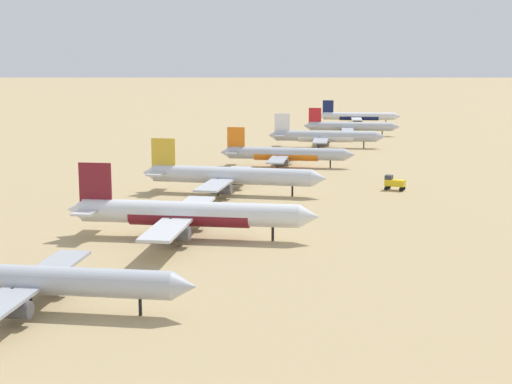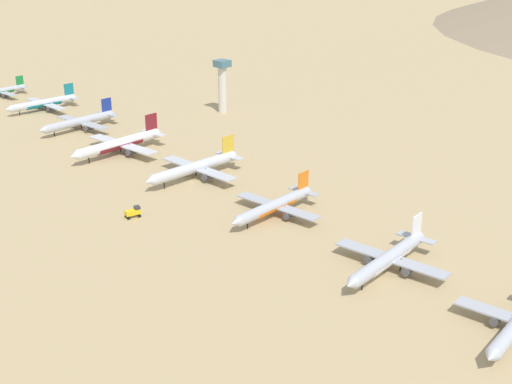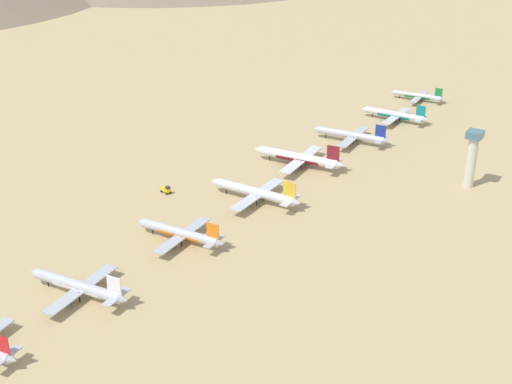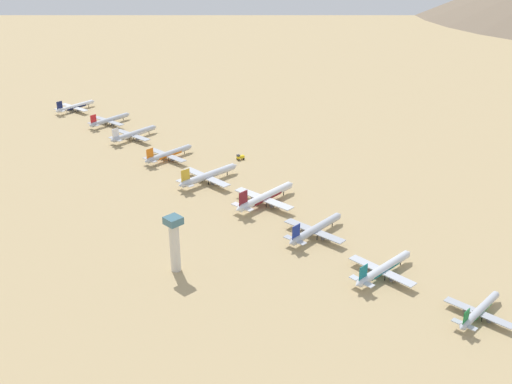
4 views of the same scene
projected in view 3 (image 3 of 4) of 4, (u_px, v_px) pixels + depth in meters
The scene contains 10 objects.
ground_plane at pixel (247, 201), 320.60m from camera, with size 2306.85×2306.85×0.00m, color tan.
parked_jet_0 at pixel (418, 96), 459.94m from camera, with size 36.89×29.96×10.64m.
parked_jet_1 at pixel (395, 115), 422.01m from camera, with size 43.58×35.28×12.61m.
parked_jet_2 at pixel (352, 135), 388.23m from camera, with size 45.48×36.98×13.11m.
parked_jet_3 at pixel (299, 158), 356.55m from camera, with size 50.79×41.30×14.64m.
parked_jet_4 at pixel (256, 192), 318.20m from camera, with size 48.42×39.22×14.00m.
parked_jet_5 at pixel (180, 233), 283.54m from camera, with size 42.82×34.79×12.35m.
parked_jet_6 at pixel (79, 286), 246.79m from camera, with size 44.03×35.84×12.69m.
service_truck at pixel (166, 189), 327.79m from camera, with size 5.59×3.72×3.90m.
control_tower at pixel (472, 156), 329.38m from camera, with size 7.20×7.20×28.43m.
Camera 3 is at (-157.02, 242.96, 138.32)m, focal length 48.58 mm.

